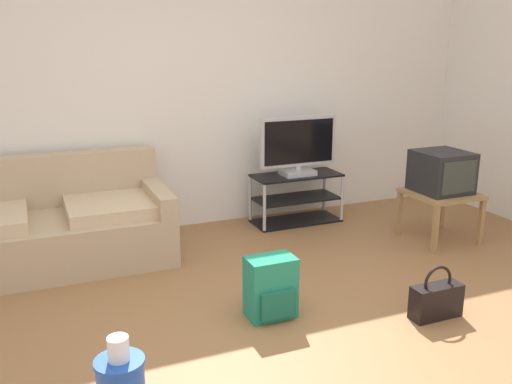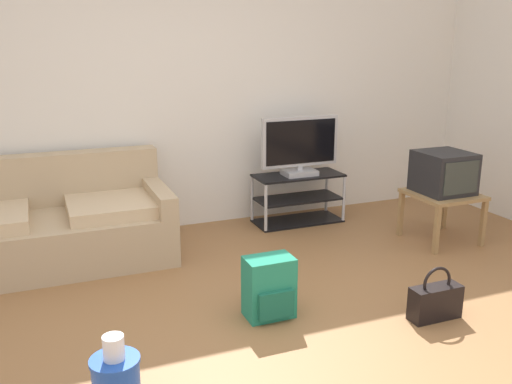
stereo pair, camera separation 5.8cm
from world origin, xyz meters
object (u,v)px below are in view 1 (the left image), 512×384
object	(u,v)px
flat_tv	(298,147)
crt_tv	(442,172)
couch	(48,227)
tv_stand	(296,198)
backpack	(271,288)
handbag	(436,300)
side_table	(441,199)
cleaning_bucket	(121,380)

from	to	relation	value
flat_tv	crt_tv	world-z (taller)	flat_tv
flat_tv	couch	bearing A→B (deg)	-176.67
crt_tv	tv_stand	bearing A→B (deg)	135.36
tv_stand	crt_tv	distance (m)	1.38
couch	tv_stand	size ratio (longest dim) A/B	2.18
couch	flat_tv	bearing A→B (deg)	3.33
tv_stand	crt_tv	xyz separation A→B (m)	(0.94, -0.93, 0.38)
backpack	couch	bearing A→B (deg)	155.63
flat_tv	crt_tv	xyz separation A→B (m)	(0.94, -0.91, -0.13)
tv_stand	handbag	distance (m)	2.10
crt_tv	handbag	distance (m)	1.61
side_table	handbag	size ratio (longest dim) A/B	1.55
couch	handbag	distance (m)	2.97
couch	handbag	world-z (taller)	couch
flat_tv	side_table	xyz separation A→B (m)	(0.94, -0.93, -0.38)
crt_tv	couch	bearing A→B (deg)	166.49
tv_stand	handbag	world-z (taller)	tv_stand
flat_tv	cleaning_bucket	world-z (taller)	flat_tv
tv_stand	backpack	world-z (taller)	tv_stand
tv_stand	flat_tv	size ratio (longest dim) A/B	1.11
couch	tv_stand	xyz separation A→B (m)	(2.29, 0.16, -0.06)
couch	handbag	size ratio (longest dim) A/B	5.25
handbag	cleaning_bucket	world-z (taller)	cleaning_bucket
couch	cleaning_bucket	world-z (taller)	couch
side_table	backpack	world-z (taller)	side_table
side_table	crt_tv	xyz separation A→B (m)	(-0.00, 0.02, 0.24)
tv_stand	flat_tv	xyz separation A→B (m)	(0.00, -0.02, 0.52)
crt_tv	cleaning_bucket	bearing A→B (deg)	-156.39
handbag	cleaning_bucket	size ratio (longest dim) A/B	0.92
side_table	couch	bearing A→B (deg)	166.21
side_table	flat_tv	bearing A→B (deg)	135.56
side_table	cleaning_bucket	bearing A→B (deg)	-156.64
side_table	backpack	distance (m)	2.10
crt_tv	cleaning_bucket	size ratio (longest dim) A/B	1.13
couch	side_table	size ratio (longest dim) A/B	3.38
tv_stand	backpack	xyz separation A→B (m)	(-1.02, -1.67, -0.04)
side_table	handbag	xyz separation A→B (m)	(-0.99, -1.15, -0.26)
side_table	cleaning_bucket	xyz separation A→B (m)	(-3.02, -1.30, -0.22)
crt_tv	backpack	distance (m)	2.14
handbag	side_table	bearing A→B (deg)	49.31
tv_stand	handbag	size ratio (longest dim) A/B	2.40
couch	backpack	world-z (taller)	couch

